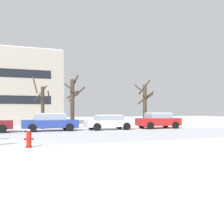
% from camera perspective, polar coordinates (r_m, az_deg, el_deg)
% --- Properties ---
extents(ground_plane, '(120.00, 120.00, 0.00)m').
position_cam_1_polar(ground_plane, '(14.66, -21.25, -6.28)').
color(ground_plane, white).
extents(road_surface, '(80.00, 8.14, 0.00)m').
position_cam_1_polar(road_surface, '(17.71, -21.25, -5.15)').
color(road_surface, silver).
rests_on(road_surface, ground).
extents(fire_hydrant, '(0.44, 0.30, 0.84)m').
position_cam_1_polar(fire_hydrant, '(13.11, -16.73, -5.20)').
color(fire_hydrant, red).
rests_on(fire_hydrant, ground).
extents(parked_car_blue, '(4.51, 2.02, 1.47)m').
position_cam_1_polar(parked_car_blue, '(23.32, -12.65, -2.00)').
color(parked_car_blue, '#283D93').
rests_on(parked_car_blue, ground).
extents(parked_car_white, '(4.14, 2.04, 1.31)m').
position_cam_1_polar(parked_car_white, '(24.30, -0.67, -2.06)').
color(parked_car_white, white).
rests_on(parked_car_white, ground).
extents(parked_car_red, '(4.07, 2.05, 1.49)m').
position_cam_1_polar(parked_car_red, '(26.58, 9.51, -1.70)').
color(parked_car_red, red).
rests_on(parked_car_red, ground).
extents(tree_far_left, '(1.65, 1.64, 4.83)m').
position_cam_1_polar(tree_far_left, '(26.16, -14.15, 1.47)').
color(tree_far_left, '#423326').
rests_on(tree_far_left, ground).
extents(tree_far_right, '(2.18, 2.19, 5.07)m').
position_cam_1_polar(tree_far_right, '(26.45, -8.09, 2.15)').
color(tree_far_right, '#423326').
rests_on(tree_far_right, ground).
extents(tree_far_mid, '(2.13, 2.11, 4.88)m').
position_cam_1_polar(tree_far_mid, '(28.45, 6.74, 1.78)').
color(tree_far_mid, '#423326').
rests_on(tree_far_mid, ground).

